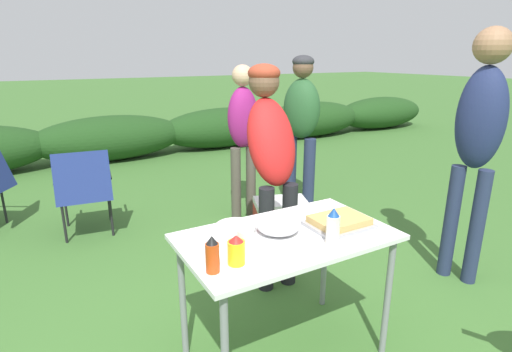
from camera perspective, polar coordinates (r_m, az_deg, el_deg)
shrub_hedge at (r=6.84m, az=-20.08°, el=5.11°), size 14.40×0.90×0.72m
folding_table at (r=2.13m, az=4.40°, el=-10.23°), size 1.10×0.64×0.74m
food_tray at (r=2.21m, az=11.79°, el=-6.47°), size 0.33×0.25×0.06m
plate_stack at (r=2.12m, az=-2.96°, el=-7.43°), size 0.21×0.21×0.03m
mixing_bowl at (r=2.10m, az=3.18°, el=-7.06°), size 0.23×0.23×0.08m
paper_cup_stack at (r=1.86m, az=-1.49°, el=-9.51°), size 0.08×0.08×0.13m
hot_sauce_bottle at (r=1.73m, az=-6.26°, el=-11.14°), size 0.06×0.06×0.17m
mayo_bottle at (r=1.98m, az=10.94°, el=-7.23°), size 0.07×0.07×0.19m
mustard_bottle at (r=1.79m, az=-2.85°, el=-10.55°), size 0.08×0.08×0.14m
standing_person_in_navy_coat at (r=2.77m, az=2.21°, el=3.64°), size 0.37×0.48×1.58m
standing_person_with_beanie at (r=4.00m, az=-1.87°, el=6.94°), size 0.32×0.23×1.55m
standing_person_in_red_jacket at (r=4.31m, az=6.50°, el=8.32°), size 0.46×0.49×1.63m
standing_person_in_dark_puffer at (r=3.15m, az=29.23°, el=5.57°), size 0.32×0.38×1.81m
camp_chair_near_hedge at (r=3.96m, az=-23.31°, el=-1.61°), size 0.54×0.64×0.83m
cooler_box at (r=3.78m, az=3.52°, el=-5.89°), size 0.56×0.47×0.34m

